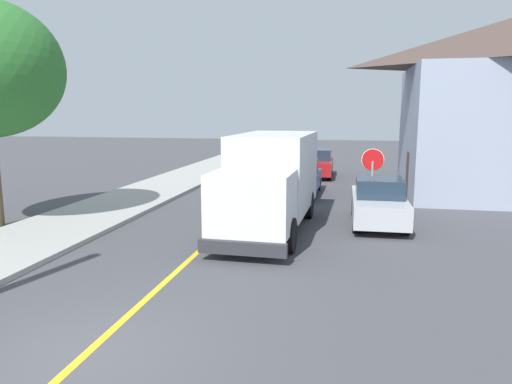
{
  "coord_description": "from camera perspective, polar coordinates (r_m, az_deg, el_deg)",
  "views": [
    {
      "loc": [
        4.21,
        -6.5,
        3.98
      ],
      "look_at": [
        1.23,
        8.2,
        1.4
      ],
      "focal_mm": 33.19,
      "sensor_mm": 36.0,
      "label": 1
    }
  ],
  "objects": [
    {
      "name": "ground_plane",
      "position": [
        8.71,
        -20.02,
        -18.06
      ],
      "size": [
        120.0,
        120.0,
        0.0
      ],
      "primitive_type": "plane",
      "color": "#424247"
    },
    {
      "name": "centre_line_yellow",
      "position": [
        17.49,
        -2.78,
        -3.39
      ],
      "size": [
        0.16,
        56.0,
        0.01
      ],
      "primitive_type": "cube",
      "color": "gold",
      "rests_on": "ground"
    },
    {
      "name": "box_truck",
      "position": [
        15.88,
        1.82,
        1.74
      ],
      "size": [
        2.6,
        7.24,
        3.2
      ],
      "color": "silver",
      "rests_on": "ground"
    },
    {
      "name": "parked_car_near",
      "position": [
        22.8,
        5.26,
        1.68
      ],
      "size": [
        1.88,
        4.43,
        1.67
      ],
      "color": "#2D4793",
      "rests_on": "ground"
    },
    {
      "name": "parked_car_mid",
      "position": [
        29.15,
        7.42,
        3.39
      ],
      "size": [
        1.87,
        4.43,
        1.67
      ],
      "color": "maroon",
      "rests_on": "ground"
    },
    {
      "name": "parked_van_across",
      "position": [
        17.24,
        14.55,
        -1.22
      ],
      "size": [
        1.87,
        4.43,
        1.67
      ],
      "color": "#B7B7BC",
      "rests_on": "ground"
    },
    {
      "name": "stop_sign",
      "position": [
        17.51,
        13.84,
        2.51
      ],
      "size": [
        0.8,
        0.1,
        2.65
      ],
      "color": "gray",
      "rests_on": "ground"
    }
  ]
}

